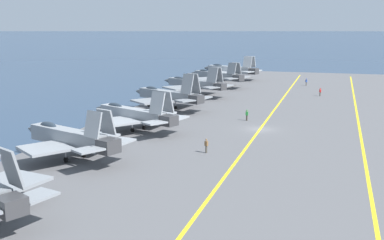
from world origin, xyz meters
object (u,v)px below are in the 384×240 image
(parked_jet_third, at_px, (69,137))
(parked_jet_eighth, at_px, (230,70))
(crew_red_vest, at_px, (320,92))
(crew_green_vest, at_px, (247,115))
(parked_jet_fifth, at_px, (168,95))
(parked_jet_sixth, at_px, (194,84))
(crew_brown_vest, at_px, (206,145))
(crew_blue_vest, at_px, (306,82))
(parked_jet_fourth, at_px, (134,114))
(parked_jet_seventh, at_px, (216,76))

(parked_jet_third, relative_size, parked_jet_eighth, 0.88)
(parked_jet_third, distance_m, crew_red_vest, 62.73)
(parked_jet_third, bearing_deg, crew_green_vest, -29.09)
(parked_jet_fifth, xyz_separation_m, parked_jet_sixth, (17.04, 0.20, 0.03))
(parked_jet_eighth, relative_size, crew_brown_vest, 10.11)
(crew_blue_vest, relative_size, crew_red_vest, 1.05)
(parked_jet_fourth, relative_size, crew_brown_vest, 9.46)
(parked_jet_sixth, relative_size, parked_jet_eighth, 0.98)
(parked_jet_third, distance_m, crew_green_vest, 31.21)
(parked_jet_eighth, relative_size, crew_blue_vest, 9.65)
(parked_jet_fifth, height_order, parked_jet_eighth, parked_jet_fifth)
(parked_jet_fourth, distance_m, crew_brown_vest, 15.77)
(crew_green_vest, bearing_deg, parked_jet_seventh, 20.46)
(parked_jet_sixth, height_order, crew_red_vest, parked_jet_sixth)
(parked_jet_fifth, xyz_separation_m, crew_brown_vest, (-25.94, -13.95, -1.64))
(parked_jet_seventh, bearing_deg, parked_jet_sixth, 177.02)
(parked_jet_fourth, height_order, parked_jet_eighth, parked_jet_eighth)
(crew_green_vest, bearing_deg, parked_jet_third, 150.91)
(crew_brown_vest, bearing_deg, parked_jet_fourth, 55.58)
(parked_jet_eighth, bearing_deg, parked_jet_fourth, -179.57)
(parked_jet_third, height_order, crew_blue_vest, parked_jet_third)
(parked_jet_third, xyz_separation_m, parked_jet_seventh, (65.93, -0.72, 0.21))
(parked_jet_fourth, xyz_separation_m, parked_jet_fifth, (17.05, 0.98, 0.28))
(parked_jet_sixth, bearing_deg, parked_jet_fourth, -178.02)
(parked_jet_sixth, height_order, parked_jet_eighth, parked_jet_eighth)
(parked_jet_third, bearing_deg, crew_red_vest, -23.75)
(parked_jet_fifth, relative_size, parked_jet_eighth, 0.93)
(crew_brown_vest, xyz_separation_m, crew_red_vest, (50.56, -11.23, -0.01))
(parked_jet_third, xyz_separation_m, parked_jet_fourth, (15.72, -1.06, -0.17))
(parked_jet_seventh, bearing_deg, crew_red_vest, -109.17)
(crew_brown_vest, bearing_deg, crew_blue_vest, -6.21)
(crew_green_vest, relative_size, crew_red_vest, 1.03)
(crew_blue_vest, bearing_deg, crew_red_vest, -167.09)
(parked_jet_fourth, relative_size, crew_blue_vest, 9.03)
(parked_jet_seventh, relative_size, parked_jet_eighth, 0.95)
(parked_jet_fourth, relative_size, parked_jet_seventh, 0.98)
(crew_brown_vest, bearing_deg, crew_green_vest, -3.16)
(crew_brown_vest, bearing_deg, parked_jet_sixth, 18.22)
(parked_jet_third, height_order, crew_brown_vest, parked_jet_third)
(parked_jet_sixth, xyz_separation_m, parked_jet_eighth, (32.77, -0.68, -0.00))
(parked_jet_fourth, distance_m, crew_green_vest, 18.25)
(parked_jet_fifth, bearing_deg, parked_jet_fourth, -176.70)
(parked_jet_third, relative_size, parked_jet_seventh, 0.93)
(parked_jet_seventh, xyz_separation_m, crew_green_vest, (-38.69, -14.43, -1.72))
(parked_jet_seventh, bearing_deg, crew_blue_vest, -67.89)
(parked_jet_third, relative_size, parked_jet_sixth, 0.90)
(parked_jet_third, bearing_deg, parked_jet_fifth, -0.14)
(crew_blue_vest, bearing_deg, parked_jet_seventh, 112.11)
(crew_green_vest, xyz_separation_m, crew_blue_vest, (47.08, -6.22, 0.03))
(parked_jet_sixth, xyz_separation_m, crew_blue_vest, (24.51, -21.49, -1.62))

